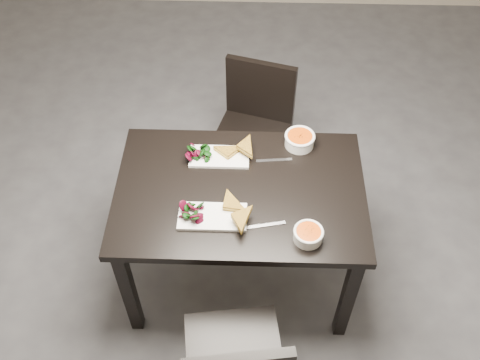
{
  "coord_description": "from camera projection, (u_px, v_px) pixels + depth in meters",
  "views": [
    {
      "loc": [
        0.04,
        -2.07,
        2.76
      ],
      "look_at": [
        -0.01,
        -0.4,
        0.82
      ],
      "focal_mm": 40.99,
      "sensor_mm": 36.0,
      "label": 1
    }
  ],
  "objects": [
    {
      "name": "plate_near",
      "position": [
        212.0,
        217.0,
        2.5
      ],
      "size": [
        0.31,
        0.16,
        0.02
      ],
      "primitive_type": "cube",
      "color": "white",
      "rests_on": "table"
    },
    {
      "name": "ground",
      "position": [
        244.0,
        218.0,
        3.44
      ],
      "size": [
        5.0,
        5.0,
        0.0
      ],
      "primitive_type": "plane",
      "color": "#47474C",
      "rests_on": "ground"
    },
    {
      "name": "cutlery_far",
      "position": [
        274.0,
        160.0,
        2.74
      ],
      "size": [
        0.18,
        0.03,
        0.0
      ],
      "primitive_type": "cube",
      "rotation": [
        0.0,
        0.0,
        0.1
      ],
      "color": "silver",
      "rests_on": "table"
    },
    {
      "name": "salad_near",
      "position": [
        190.0,
        212.0,
        2.48
      ],
      "size": [
        0.1,
        0.09,
        0.04
      ],
      "primitive_type": null,
      "color": "black",
      "rests_on": "plate_near"
    },
    {
      "name": "sandwich_far",
      "position": [
        232.0,
        155.0,
        2.71
      ],
      "size": [
        0.18,
        0.19,
        0.05
      ],
      "primitive_type": null,
      "rotation": [
        0.0,
        0.0,
        0.84
      ],
      "color": "#AF8424",
      "rests_on": "plate_far"
    },
    {
      "name": "soup_bowl_far",
      "position": [
        300.0,
        139.0,
        2.78
      ],
      "size": [
        0.16,
        0.16,
        0.07
      ],
      "color": "white",
      "rests_on": "table"
    },
    {
      "name": "salad_far",
      "position": [
        199.0,
        152.0,
        2.72
      ],
      "size": [
        0.09,
        0.08,
        0.04
      ],
      "primitive_type": null,
      "color": "black",
      "rests_on": "plate_far"
    },
    {
      "name": "cutlery_near",
      "position": [
        266.0,
        225.0,
        2.47
      ],
      "size": [
        0.18,
        0.05,
        0.0
      ],
      "primitive_type": "cube",
      "rotation": [
        0.0,
        0.0,
        0.2
      ],
      "color": "silver",
      "rests_on": "table"
    },
    {
      "name": "chair_far",
      "position": [
        255.0,
        123.0,
        3.3
      ],
      "size": [
        0.52,
        0.52,
        0.85
      ],
      "rotation": [
        0.0,
        0.0,
        -0.28
      ],
      "color": "black",
      "rests_on": "ground"
    },
    {
      "name": "sandwich_near",
      "position": [
        227.0,
        210.0,
        2.48
      ],
      "size": [
        0.17,
        0.14,
        0.05
      ],
      "primitive_type": null,
      "rotation": [
        0.0,
        0.0,
        -0.13
      ],
      "color": "#AF8424",
      "rests_on": "plate_near"
    },
    {
      "name": "table",
      "position": [
        240.0,
        202.0,
        2.69
      ],
      "size": [
        1.2,
        0.8,
        0.75
      ],
      "color": "black",
      "rests_on": "ground"
    },
    {
      "name": "plate_far",
      "position": [
        219.0,
        157.0,
        2.74
      ],
      "size": [
        0.3,
        0.15,
        0.01
      ],
      "primitive_type": "cube",
      "color": "white",
      "rests_on": "table"
    },
    {
      "name": "soup_bowl_near",
      "position": [
        308.0,
        234.0,
        2.4
      ],
      "size": [
        0.13,
        0.13,
        0.06
      ],
      "color": "white",
      "rests_on": "table"
    }
  ]
}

